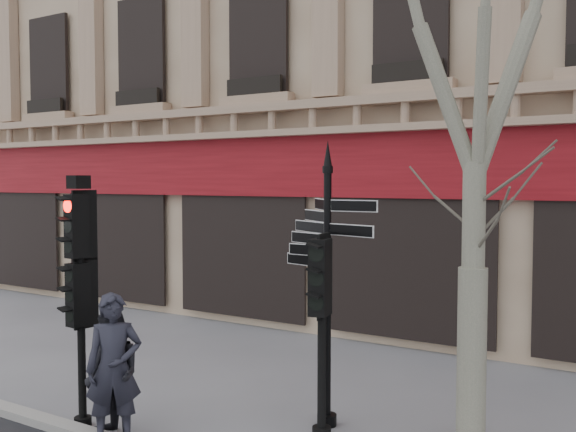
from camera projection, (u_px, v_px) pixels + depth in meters
name	position (u px, v px, depth m)	size (l,w,h in m)	color
fingerpost	(327.00, 235.00, 8.48)	(2.10, 2.10, 3.82)	black
traffic_signal_main	(80.00, 269.00, 8.48)	(0.39, 0.30, 3.36)	black
traffic_signal_secondary	(322.00, 299.00, 8.15)	(0.48, 0.38, 2.56)	black
pedestrian_a	(114.00, 368.00, 8.01)	(0.69, 0.45, 1.89)	#22222E
pedestrian_b	(112.00, 376.00, 8.12)	(0.79, 0.62, 1.64)	black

